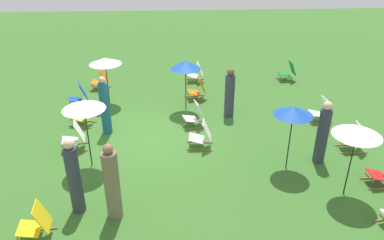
{
  "coord_description": "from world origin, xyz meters",
  "views": [
    {
      "loc": [
        10.14,
        0.61,
        5.7
      ],
      "look_at": [
        0.0,
        1.2,
        0.5
      ],
      "focal_mm": 34.95,
      "sensor_mm": 36.0,
      "label": 1
    }
  ],
  "objects_px": {
    "deckchair_9": "(288,72)",
    "umbrella_1": "(358,130)",
    "deckchair_3": "(202,136)",
    "deckchair_4": "(83,114)",
    "person_2": "(74,178)",
    "umbrella_0": "(294,111)",
    "deckchair_13": "(321,111)",
    "deckchair_7": "(198,90)",
    "deckchair_2": "(197,73)",
    "person_4": "(105,107)",
    "deckchair_10": "(101,80)",
    "person_0": "(230,94)",
    "deckchair_5": "(36,224)",
    "person_1": "(112,184)",
    "deckchair_6": "(80,97)",
    "deckchair_8": "(384,172)",
    "deckchair_1": "(75,137)",
    "person_3": "(323,134)",
    "umbrella_4": "(105,61)",
    "umbrella_3": "(186,65)",
    "deckchair_11": "(195,115)",
    "umbrella_2": "(84,105)",
    "deckchair_12": "(355,138)"
  },
  "relations": [
    {
      "from": "deckchair_9",
      "to": "umbrella_1",
      "type": "distance_m",
      "value": 7.75
    },
    {
      "from": "deckchair_3",
      "to": "deckchair_4",
      "type": "distance_m",
      "value": 4.07
    },
    {
      "from": "person_2",
      "to": "umbrella_0",
      "type": "bearing_deg",
      "value": 64.44
    },
    {
      "from": "umbrella_0",
      "to": "deckchair_13",
      "type": "bearing_deg",
      "value": 144.13
    },
    {
      "from": "deckchair_7",
      "to": "umbrella_1",
      "type": "distance_m",
      "value": 6.79
    },
    {
      "from": "deckchair_9",
      "to": "person_2",
      "type": "height_order",
      "value": "person_2"
    },
    {
      "from": "deckchair_2",
      "to": "person_4",
      "type": "height_order",
      "value": "person_4"
    },
    {
      "from": "deckchair_4",
      "to": "deckchair_10",
      "type": "relative_size",
      "value": 1.04
    },
    {
      "from": "deckchair_7",
      "to": "person_0",
      "type": "xyz_separation_m",
      "value": [
        1.51,
        0.96,
        0.43
      ]
    },
    {
      "from": "deckchair_5",
      "to": "person_1",
      "type": "relative_size",
      "value": 0.45
    },
    {
      "from": "deckchair_6",
      "to": "deckchair_7",
      "type": "bearing_deg",
      "value": 78.91
    },
    {
      "from": "person_2",
      "to": "deckchair_10",
      "type": "bearing_deg",
      "value": 144.17
    },
    {
      "from": "deckchair_8",
      "to": "umbrella_0",
      "type": "height_order",
      "value": "umbrella_0"
    },
    {
      "from": "deckchair_5",
      "to": "person_4",
      "type": "distance_m",
      "value": 4.57
    },
    {
      "from": "deckchair_1",
      "to": "person_1",
      "type": "height_order",
      "value": "person_1"
    },
    {
      "from": "deckchair_4",
      "to": "person_3",
      "type": "relative_size",
      "value": 0.48
    },
    {
      "from": "deckchair_3",
      "to": "umbrella_1",
      "type": "xyz_separation_m",
      "value": [
        2.38,
        3.25,
        1.37
      ]
    },
    {
      "from": "umbrella_4",
      "to": "deckchair_7",
      "type": "bearing_deg",
      "value": 93.9
    },
    {
      "from": "person_4",
      "to": "deckchair_4",
      "type": "bearing_deg",
      "value": 46.5
    },
    {
      "from": "deckchair_8",
      "to": "deckchair_7",
      "type": "bearing_deg",
      "value": -142.97
    },
    {
      "from": "deckchair_7",
      "to": "person_1",
      "type": "height_order",
      "value": "person_1"
    },
    {
      "from": "deckchair_4",
      "to": "person_1",
      "type": "xyz_separation_m",
      "value": [
        4.45,
        1.57,
        0.49
      ]
    },
    {
      "from": "deckchair_10",
      "to": "umbrella_3",
      "type": "height_order",
      "value": "umbrella_3"
    },
    {
      "from": "umbrella_3",
      "to": "deckchair_11",
      "type": "bearing_deg",
      "value": 11.09
    },
    {
      "from": "deckchair_13",
      "to": "umbrella_2",
      "type": "height_order",
      "value": "umbrella_2"
    },
    {
      "from": "deckchair_8",
      "to": "umbrella_1",
      "type": "bearing_deg",
      "value": -73.88
    },
    {
      "from": "deckchair_4",
      "to": "deckchair_6",
      "type": "distance_m",
      "value": 1.51
    },
    {
      "from": "deckchair_1",
      "to": "person_0",
      "type": "bearing_deg",
      "value": 100.59
    },
    {
      "from": "deckchair_6",
      "to": "deckchair_9",
      "type": "relative_size",
      "value": 1.04
    },
    {
      "from": "deckchair_2",
      "to": "deckchair_7",
      "type": "height_order",
      "value": "same"
    },
    {
      "from": "person_2",
      "to": "deckchair_2",
      "type": "bearing_deg",
      "value": 117.04
    },
    {
      "from": "deckchair_10",
      "to": "umbrella_1",
      "type": "relative_size",
      "value": 0.44
    },
    {
      "from": "deckchair_3",
      "to": "umbrella_2",
      "type": "xyz_separation_m",
      "value": [
        0.8,
        -3.04,
        1.42
      ]
    },
    {
      "from": "deckchair_9",
      "to": "deckchair_11",
      "type": "bearing_deg",
      "value": -50.09
    },
    {
      "from": "umbrella_1",
      "to": "person_1",
      "type": "bearing_deg",
      "value": -85.27
    },
    {
      "from": "deckchair_8",
      "to": "umbrella_3",
      "type": "distance_m",
      "value": 6.71
    },
    {
      "from": "deckchair_8",
      "to": "umbrella_1",
      "type": "relative_size",
      "value": 0.44
    },
    {
      "from": "deckchair_5",
      "to": "deckchair_6",
      "type": "distance_m",
      "value": 6.53
    },
    {
      "from": "deckchair_3",
      "to": "person_2",
      "type": "distance_m",
      "value": 4.01
    },
    {
      "from": "deckchair_4",
      "to": "deckchair_1",
      "type": "bearing_deg",
      "value": 19.32
    },
    {
      "from": "deckchair_10",
      "to": "deckchair_2",
      "type": "bearing_deg",
      "value": 103.59
    },
    {
      "from": "person_4",
      "to": "deckchair_12",
      "type": "bearing_deg",
      "value": -110.6
    },
    {
      "from": "deckchair_4",
      "to": "person_2",
      "type": "distance_m",
      "value": 4.31
    },
    {
      "from": "umbrella_1",
      "to": "umbrella_4",
      "type": "bearing_deg",
      "value": -131.54
    },
    {
      "from": "deckchair_10",
      "to": "person_4",
      "type": "height_order",
      "value": "person_4"
    },
    {
      "from": "deckchair_7",
      "to": "umbrella_0",
      "type": "relative_size",
      "value": 0.46
    },
    {
      "from": "deckchair_2",
      "to": "umbrella_2",
      "type": "xyz_separation_m",
      "value": [
        6.05,
        -3.25,
        1.42
      ]
    },
    {
      "from": "deckchair_8",
      "to": "umbrella_4",
      "type": "distance_m",
      "value": 9.27
    },
    {
      "from": "deckchair_1",
      "to": "umbrella_3",
      "type": "height_order",
      "value": "umbrella_3"
    },
    {
      "from": "umbrella_2",
      "to": "deckchair_12",
      "type": "bearing_deg",
      "value": 92.99
    }
  ]
}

